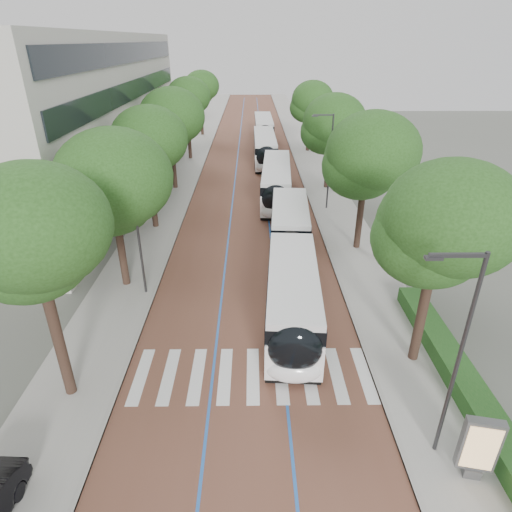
{
  "coord_description": "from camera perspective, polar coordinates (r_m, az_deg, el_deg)",
  "views": [
    {
      "loc": [
        0.18,
        -13.64,
        13.43
      ],
      "look_at": [
        0.41,
        8.09,
        2.4
      ],
      "focal_mm": 30.0,
      "sensor_mm": 36.0,
      "label": 1
    }
  ],
  "objects": [
    {
      "name": "bus_queued_0",
      "position": [
        39.98,
        2.71,
        9.71
      ],
      "size": [
        3.27,
        12.53,
        3.2
      ],
      "rotation": [
        0.0,
        0.0,
        -0.06
      ],
      "color": "white",
      "rests_on": "ground"
    },
    {
      "name": "hedge",
      "position": [
        20.79,
        25.87,
        -14.75
      ],
      "size": [
        1.2,
        14.0,
        0.8
      ],
      "primitive_type": "cube",
      "color": "#164017",
      "rests_on": "sidewalk_right"
    },
    {
      "name": "bus_queued_1",
      "position": [
        53.26,
        1.18,
        14.1
      ],
      "size": [
        2.59,
        12.41,
        3.2
      ],
      "rotation": [
        0.0,
        0.0,
        0.0
      ],
      "color": "white",
      "rests_on": "ground"
    },
    {
      "name": "trees_left",
      "position": [
        38.5,
        -12.6,
        16.01
      ],
      "size": [
        6.3,
        60.21,
        9.39
      ],
      "color": "black",
      "rests_on": "ground"
    },
    {
      "name": "kerb_right",
      "position": [
        55.55,
        5.14,
        12.88
      ],
      "size": [
        0.2,
        140.0,
        0.14
      ],
      "primitive_type": "cube",
      "color": "gray",
      "rests_on": "ground"
    },
    {
      "name": "zebra_crossing",
      "position": [
        19.85,
        -0.41,
        -15.56
      ],
      "size": [
        10.55,
        3.6,
        0.01
      ],
      "color": "silver",
      "rests_on": "ground"
    },
    {
      "name": "lamp_post_left",
      "position": [
        24.38,
        -15.51,
        3.44
      ],
      "size": [
        0.14,
        0.14,
        8.0
      ],
      "primitive_type": "cylinder",
      "color": "#323235",
      "rests_on": "sidewalk_left"
    },
    {
      "name": "lane_line_right",
      "position": [
        55.31,
        0.91,
        12.88
      ],
      "size": [
        0.12,
        126.0,
        0.01
      ],
      "primitive_type": "cube",
      "color": "#235AB2",
      "rests_on": "road"
    },
    {
      "name": "road",
      "position": [
        55.3,
        -0.79,
        12.86
      ],
      "size": [
        11.0,
        140.0,
        0.02
      ],
      "primitive_type": "cube",
      "color": "brown",
      "rests_on": "ground"
    },
    {
      "name": "streetlight_near",
      "position": [
        15.13,
        25.19,
        -10.78
      ],
      "size": [
        1.82,
        0.2,
        8.0
      ],
      "color": "#323235",
      "rests_on": "sidewalk_right"
    },
    {
      "name": "trees_right",
      "position": [
        36.6,
        11.67,
        15.08
      ],
      "size": [
        6.04,
        47.39,
        8.99
      ],
      "color": "black",
      "rests_on": "ground"
    },
    {
      "name": "lead_bus",
      "position": [
        25.39,
        4.69,
        -0.88
      ],
      "size": [
        3.72,
        18.52,
        3.2
      ],
      "rotation": [
        0.0,
        0.0,
        -0.07
      ],
      "color": "black",
      "rests_on": "ground"
    },
    {
      "name": "streetlight_far",
      "position": [
        37.23,
        9.62,
        13.17
      ],
      "size": [
        1.82,
        0.2,
        8.0
      ],
      "color": "#323235",
      "rests_on": "sidewalk_right"
    },
    {
      "name": "lane_line_left",
      "position": [
        55.32,
        -2.49,
        12.86
      ],
      "size": [
        0.12,
        126.0,
        0.01
      ],
      "primitive_type": "cube",
      "color": "#235AB2",
      "rests_on": "road"
    },
    {
      "name": "ad_panel",
      "position": [
        17.08,
        27.57,
        -21.67
      ],
      "size": [
        1.25,
        0.57,
        2.51
      ],
      "rotation": [
        0.0,
        0.0,
        -0.21
      ],
      "color": "#59595B",
      "rests_on": "sidewalk_right"
    },
    {
      "name": "sidewalk_right",
      "position": [
        55.77,
        7.13,
        12.84
      ],
      "size": [
        4.0,
        140.0,
        0.12
      ],
      "primitive_type": "cube",
      "color": "gray",
      "rests_on": "ground"
    },
    {
      "name": "ground",
      "position": [
        19.15,
        -1.02,
        -17.64
      ],
      "size": [
        160.0,
        160.0,
        0.0
      ],
      "primitive_type": "plane",
      "color": "#51544C",
      "rests_on": "ground"
    },
    {
      "name": "sidewalk_left",
      "position": [
        55.82,
        -8.71,
        12.75
      ],
      "size": [
        4.0,
        140.0,
        0.12
      ],
      "primitive_type": "cube",
      "color": "gray",
      "rests_on": "ground"
    },
    {
      "name": "office_building",
      "position": [
        46.5,
        -26.76,
        16.26
      ],
      "size": [
        18.11,
        40.0,
        14.0
      ],
      "color": "#9A998E",
      "rests_on": "ground"
    },
    {
      "name": "kerb_left",
      "position": [
        55.59,
        -6.73,
        12.81
      ],
      "size": [
        0.2,
        140.0,
        0.14
      ],
      "primitive_type": "cube",
      "color": "gray",
      "rests_on": "ground"
    },
    {
      "name": "bus_queued_2",
      "position": [
        65.84,
        1.03,
        16.58
      ],
      "size": [
        2.63,
        12.42,
        3.2
      ],
      "rotation": [
        0.0,
        0.0,
        0.01
      ],
      "color": "white",
      "rests_on": "ground"
    }
  ]
}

